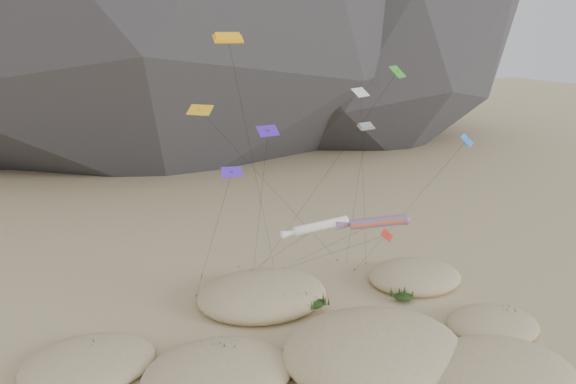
% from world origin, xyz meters
% --- Properties ---
extents(ground, '(500.00, 500.00, 0.00)m').
position_xyz_m(ground, '(0.00, 0.00, 0.00)').
color(ground, '#CCB789').
rests_on(ground, ground).
extents(dunes, '(49.42, 39.02, 4.50)m').
position_xyz_m(dunes, '(-1.93, 2.94, 0.76)').
color(dunes, '#CCB789').
rests_on(dunes, ground).
extents(dune_grass, '(42.35, 26.53, 1.61)m').
position_xyz_m(dune_grass, '(0.60, 4.04, 0.86)').
color(dune_grass, black).
rests_on(dune_grass, ground).
extents(kite_stakes, '(22.65, 6.37, 0.30)m').
position_xyz_m(kite_stakes, '(1.59, 23.38, 0.15)').
color(kite_stakes, '#3F2D1E').
rests_on(kite_stakes, ground).
extents(rainbow_tube_kite, '(6.89, 20.88, 12.59)m').
position_xyz_m(rainbow_tube_kite, '(4.76, 6.54, 11.78)').
color(rainbow_tube_kite, orange).
rests_on(rainbow_tube_kite, ground).
extents(white_tube_kite, '(9.26, 12.12, 10.97)m').
position_xyz_m(white_tube_kite, '(0.98, 11.45, 10.23)').
color(white_tube_kite, white).
rests_on(white_tube_kite, ground).
extents(orange_parafoil, '(9.28, 9.78, 29.15)m').
position_xyz_m(orange_parafoil, '(-6.31, 16.40, 28.30)').
color(orange_parafoil, '#F9A20D').
rests_on(orange_parafoil, ground).
extents(multi_parafoil, '(4.83, 11.15, 20.26)m').
position_xyz_m(multi_parafoil, '(6.99, 12.94, 19.53)').
color(multi_parafoil, '#F55719').
rests_on(multi_parafoil, ground).
extents(delta_kites, '(26.59, 20.01, 25.93)m').
position_xyz_m(delta_kites, '(2.42, 10.72, 19.54)').
color(delta_kites, '#259517').
rests_on(delta_kites, ground).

